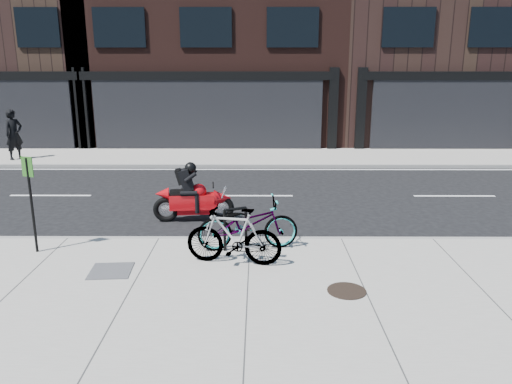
{
  "coord_description": "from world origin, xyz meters",
  "views": [
    {
      "loc": [
        0.18,
        -12.27,
        3.92
      ],
      "look_at": [
        0.13,
        -0.93,
        0.9
      ],
      "focal_mm": 35.0,
      "sensor_mm": 36.0,
      "label": 1
    }
  ],
  "objects_px": {
    "bicycle_front": "(248,224)",
    "sign_post": "(31,196)",
    "pedestrian": "(14,134)",
    "motorcycle": "(197,197)",
    "bike_rack": "(235,225)",
    "utility_grate": "(111,271)",
    "manhole_cover": "(347,291)",
    "bicycle_rear": "(234,236)"
  },
  "relations": [
    {
      "from": "bicycle_front",
      "to": "manhole_cover",
      "type": "distance_m",
      "value": 2.65
    },
    {
      "from": "bike_rack",
      "to": "pedestrian",
      "type": "relative_size",
      "value": 0.46
    },
    {
      "from": "bike_rack",
      "to": "bicycle_front",
      "type": "bearing_deg",
      "value": -0.0
    },
    {
      "from": "bicycle_front",
      "to": "pedestrian",
      "type": "bearing_deg",
      "value": 36.06
    },
    {
      "from": "bicycle_rear",
      "to": "pedestrian",
      "type": "height_order",
      "value": "pedestrian"
    },
    {
      "from": "manhole_cover",
      "to": "sign_post",
      "type": "distance_m",
      "value": 6.37
    },
    {
      "from": "bicycle_rear",
      "to": "manhole_cover",
      "type": "xyz_separation_m",
      "value": [
        1.96,
        -1.19,
        -0.55
      ]
    },
    {
      "from": "bike_rack",
      "to": "utility_grate",
      "type": "relative_size",
      "value": 1.18
    },
    {
      "from": "pedestrian",
      "to": "manhole_cover",
      "type": "xyz_separation_m",
      "value": [
        10.99,
        -11.49,
        -0.96
      ]
    },
    {
      "from": "pedestrian",
      "to": "sign_post",
      "type": "relative_size",
      "value": 0.99
    },
    {
      "from": "utility_grate",
      "to": "sign_post",
      "type": "xyz_separation_m",
      "value": [
        -1.78,
        0.97,
        1.17
      ]
    },
    {
      "from": "bicycle_front",
      "to": "motorcycle",
      "type": "bearing_deg",
      "value": 22.07
    },
    {
      "from": "motorcycle",
      "to": "manhole_cover",
      "type": "relative_size",
      "value": 3.06
    },
    {
      "from": "pedestrian",
      "to": "motorcycle",
      "type": "bearing_deg",
      "value": -99.5
    },
    {
      "from": "sign_post",
      "to": "pedestrian",
      "type": "bearing_deg",
      "value": 136.63
    },
    {
      "from": "utility_grate",
      "to": "bicycle_rear",
      "type": "bearing_deg",
      "value": 9.65
    },
    {
      "from": "pedestrian",
      "to": "sign_post",
      "type": "xyz_separation_m",
      "value": [
        4.98,
        -9.72,
        0.2
      ]
    },
    {
      "from": "motorcycle",
      "to": "pedestrian",
      "type": "xyz_separation_m",
      "value": [
        -7.96,
        7.28,
        0.49
      ]
    },
    {
      "from": "bike_rack",
      "to": "utility_grate",
      "type": "height_order",
      "value": "bike_rack"
    },
    {
      "from": "manhole_cover",
      "to": "sign_post",
      "type": "height_order",
      "value": "sign_post"
    },
    {
      "from": "manhole_cover",
      "to": "utility_grate",
      "type": "height_order",
      "value": "same"
    },
    {
      "from": "bicycle_front",
      "to": "sign_post",
      "type": "height_order",
      "value": "sign_post"
    },
    {
      "from": "bicycle_front",
      "to": "pedestrian",
      "type": "relative_size",
      "value": 1.06
    },
    {
      "from": "manhole_cover",
      "to": "sign_post",
      "type": "relative_size",
      "value": 0.34
    },
    {
      "from": "bicycle_rear",
      "to": "utility_grate",
      "type": "relative_size",
      "value": 2.46
    },
    {
      "from": "manhole_cover",
      "to": "sign_post",
      "type": "bearing_deg",
      "value": 163.56
    },
    {
      "from": "bike_rack",
      "to": "manhole_cover",
      "type": "height_order",
      "value": "bike_rack"
    },
    {
      "from": "pedestrian",
      "to": "utility_grate",
      "type": "relative_size",
      "value": 2.59
    },
    {
      "from": "bicycle_front",
      "to": "utility_grate",
      "type": "relative_size",
      "value": 2.75
    },
    {
      "from": "manhole_cover",
      "to": "sign_post",
      "type": "xyz_separation_m",
      "value": [
        -6.01,
        1.77,
        1.17
      ]
    },
    {
      "from": "pedestrian",
      "to": "sign_post",
      "type": "distance_m",
      "value": 10.92
    },
    {
      "from": "bicycle_rear",
      "to": "sign_post",
      "type": "relative_size",
      "value": 0.94
    },
    {
      "from": "bike_rack",
      "to": "bicycle_front",
      "type": "distance_m",
      "value": 0.26
    },
    {
      "from": "bicycle_rear",
      "to": "sign_post",
      "type": "bearing_deg",
      "value": -88.14
    },
    {
      "from": "bike_rack",
      "to": "motorcycle",
      "type": "relative_size",
      "value": 0.44
    },
    {
      "from": "motorcycle",
      "to": "sign_post",
      "type": "height_order",
      "value": "sign_post"
    },
    {
      "from": "motorcycle",
      "to": "pedestrian",
      "type": "height_order",
      "value": "pedestrian"
    },
    {
      "from": "bike_rack",
      "to": "bicycle_rear",
      "type": "relative_size",
      "value": 0.48
    },
    {
      "from": "bicycle_rear",
      "to": "manhole_cover",
      "type": "relative_size",
      "value": 2.79
    },
    {
      "from": "utility_grate",
      "to": "manhole_cover",
      "type": "bearing_deg",
      "value": -10.79
    },
    {
      "from": "bicycle_rear",
      "to": "utility_grate",
      "type": "distance_m",
      "value": 2.36
    },
    {
      "from": "bicycle_front",
      "to": "sign_post",
      "type": "xyz_separation_m",
      "value": [
        -4.3,
        -0.18,
        0.63
      ]
    }
  ]
}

